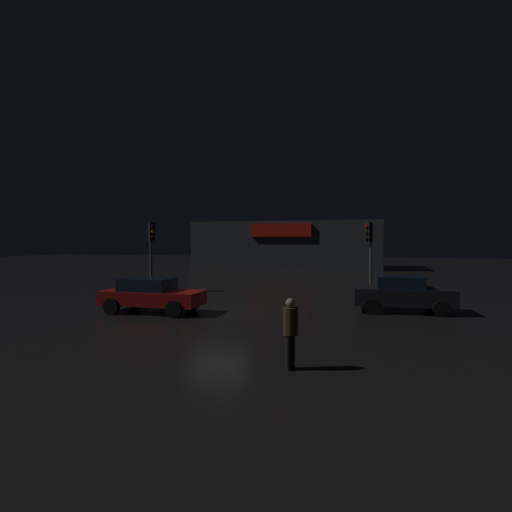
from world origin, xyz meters
The scene contains 8 objects.
ground_plane centered at (0.00, 0.00, 0.00)m, with size 120.00×120.00×0.00m, color black.
store_building centered at (-2.72, 29.27, 2.50)m, with size 20.02×9.05×4.99m.
traffic_signal_main centered at (6.02, 6.08, 2.88)m, with size 0.42×0.42×3.85m.
traffic_signal_opposite centered at (-6.03, 5.05, 2.80)m, with size 0.43×0.41×3.96m.
car_near centered at (-2.49, -1.13, 0.73)m, with size 4.12×1.96×1.40m.
car_far centered at (7.36, 1.80, 0.76)m, with size 4.00×2.20×1.47m.
pedestrian centered at (4.37, -6.89, 0.94)m, with size 0.41×0.41×1.62m.
bollard_kerb_a centered at (8.53, 6.90, 0.57)m, with size 0.13×0.13×1.13m, color #595B60.
Camera 1 is at (6.10, -15.93, 2.90)m, focal length 28.69 mm.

